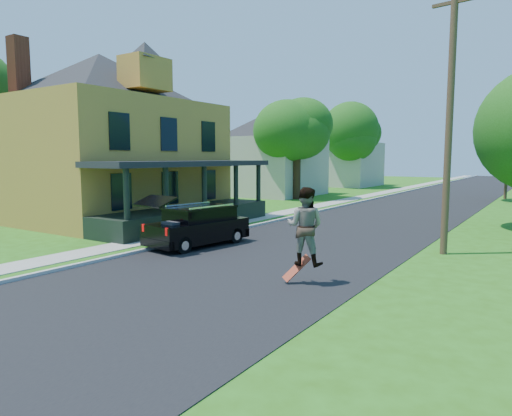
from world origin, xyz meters
The scene contains 15 objects.
ground centered at (0.00, 0.00, 0.00)m, with size 140.00×140.00×0.00m, color #2C5D12.
street centered at (0.00, 20.00, 0.00)m, with size 8.00×120.00×0.02m, color black.
curb centered at (-4.05, 20.00, 0.00)m, with size 0.15×120.00×0.12m, color #ADADA8.
sidewalk centered at (-5.60, 20.00, 0.00)m, with size 1.30×120.00×0.03m, color gray.
front_walk centered at (-9.50, 6.00, 0.00)m, with size 6.50×1.20×0.03m, color gray.
main_house centered at (-12.80, 5.99, 4.92)m, with size 15.56×15.56×10.10m.
neighbor_house_mid centered at (-13.50, 24.00, 4.19)m, with size 12.78×12.78×8.30m.
neighbor_house_far centered at (-13.50, 40.00, 4.19)m, with size 12.78×12.78×8.30m.
black_suv centered at (-3.20, 2.47, 0.76)m, with size 2.15×4.42×1.98m.
skateboarder centered at (2.50, 0.08, 1.52)m, with size 1.11×0.94×2.02m.
skateboard centered at (2.34, -0.06, 0.40)m, with size 0.67×0.51×0.72m.
tree_left_mid centered at (-9.35, 21.55, 5.76)m, with size 5.62×5.46×8.68m.
tree_left_far centered at (-10.63, 37.27, 5.99)m, with size 7.27×7.40×9.22m.
utility_pole_near centered at (4.76, 6.00, 4.54)m, with size 1.44×0.32×8.81m.
utility_pole_far centered at (4.50, 30.87, 3.98)m, with size 1.39×0.51×7.71m.
Camera 1 is at (7.84, -10.32, 3.28)m, focal length 32.00 mm.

